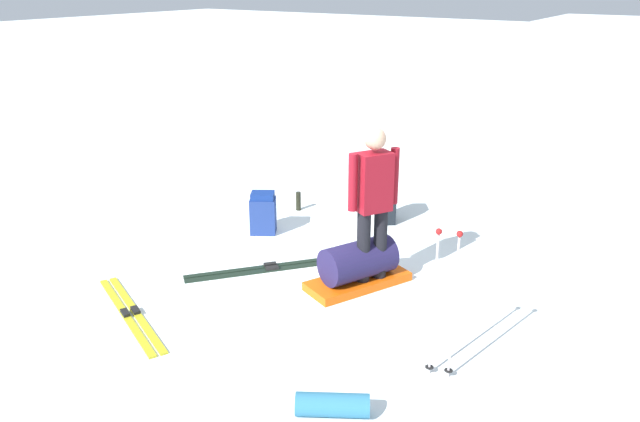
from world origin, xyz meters
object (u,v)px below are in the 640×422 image
object	(u,v)px
ski_poles_planted_near	(444,297)
thermos_bottle	(298,201)
sleeping_mat_rolled	(332,405)
ski_pair_near	(131,313)
gear_sled	(358,266)
skier_standing	(373,201)
ski_pair_far	(271,268)
backpack_large_dark	(263,213)
backpack_bright	(387,198)

from	to	relation	value
ski_poles_planted_near	thermos_bottle	size ratio (longest dim) A/B	4.95
ski_poles_planted_near	sleeping_mat_rolled	distance (m)	1.19
ski_pair_near	sleeping_mat_rolled	bearing A→B (deg)	-3.58
ski_poles_planted_near	gear_sled	world-z (taller)	ski_poles_planted_near
ski_poles_planted_near	thermos_bottle	distance (m)	4.15
skier_standing	ski_pair_far	world-z (taller)	skier_standing
thermos_bottle	backpack_large_dark	bearing A→B (deg)	-82.36
gear_sled	backpack_bright	bearing A→B (deg)	110.05
ski_pair_near	backpack_bright	world-z (taller)	backpack_bright
ski_pair_near	ski_pair_far	size ratio (longest dim) A/B	1.01
ski_pair_near	backpack_bright	distance (m)	3.68
backpack_bright	ski_poles_planted_near	xyz separation A→B (m)	(2.04, -2.81, 0.39)
skier_standing	thermos_bottle	world-z (taller)	skier_standing
skier_standing	gear_sled	distance (m)	0.74
ski_poles_planted_near	sleeping_mat_rolled	bearing A→B (deg)	-115.62
ski_pair_near	gear_sled	xyz separation A→B (m)	(1.49, 1.77, 0.21)
ski_pair_near	thermos_bottle	distance (m)	3.30
gear_sled	ski_pair_far	bearing A→B (deg)	-168.42
ski_pair_far	sleeping_mat_rolled	bearing A→B (deg)	-41.42
backpack_large_dark	thermos_bottle	size ratio (longest dim) A/B	2.06
backpack_bright	gear_sled	world-z (taller)	backpack_bright
ski_poles_planted_near	backpack_bright	bearing A→B (deg)	126.02
backpack_large_dark	backpack_bright	xyz separation A→B (m)	(1.09, 1.22, 0.06)
backpack_bright	ski_poles_planted_near	world-z (taller)	ski_poles_planted_near
backpack_bright	thermos_bottle	world-z (taller)	backpack_bright
gear_sled	ski_pair_near	bearing A→B (deg)	-130.03
skier_standing	backpack_large_dark	world-z (taller)	skier_standing
gear_sled	sleeping_mat_rolled	xyz separation A→B (m)	(0.95, -1.92, -0.13)
ski_pair_near	sleeping_mat_rolled	distance (m)	2.44
ski_pair_far	backpack_large_dark	world-z (taller)	backpack_large_dark
ski_pair_near	backpack_large_dark	xyz separation A→B (m)	(-0.26, 2.35, 0.25)
backpack_bright	ski_poles_planted_near	size ratio (longest dim) A/B	0.51
sleeping_mat_rolled	thermos_bottle	size ratio (longest dim) A/B	2.12
skier_standing	ski_poles_planted_near	distance (m)	1.67
backpack_bright	backpack_large_dark	bearing A→B (deg)	-131.86
skier_standing	ski_pair_near	xyz separation A→B (m)	(-1.61, -1.84, -0.94)
skier_standing	ski_pair_near	size ratio (longest dim) A/B	1.05
ski_pair_far	sleeping_mat_rolled	distance (m)	2.60
sleeping_mat_rolled	ski_pair_near	bearing A→B (deg)	176.42
skier_standing	ski_poles_planted_near	bearing A→B (deg)	-40.25
skier_standing	ski_pair_far	distance (m)	1.49
ski_pair_far	gear_sled	xyz separation A→B (m)	(1.00, 0.21, 0.21)
backpack_large_dark	thermos_bottle	world-z (taller)	backpack_large_dark
ski_pair_near	gear_sled	bearing A→B (deg)	49.97
skier_standing	thermos_bottle	bearing A→B (deg)	144.23
ski_pair_near	ski_pair_far	distance (m)	1.64
backpack_large_dark	gear_sled	size ratio (longest dim) A/B	0.45
skier_standing	backpack_bright	distance (m)	2.01
gear_sled	sleeping_mat_rolled	distance (m)	2.15
ski_pair_far	backpack_large_dark	distance (m)	1.11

